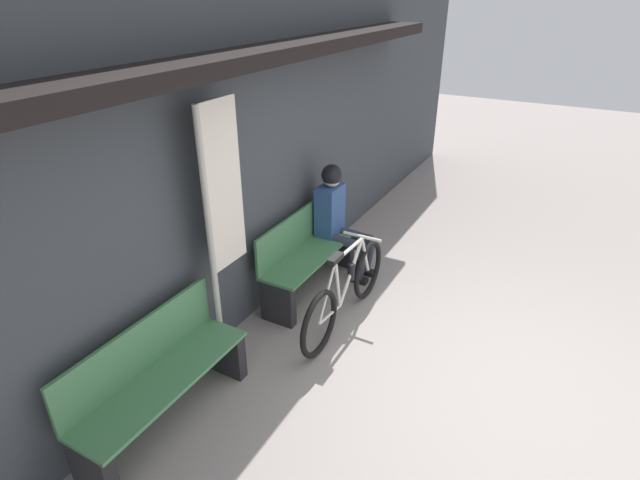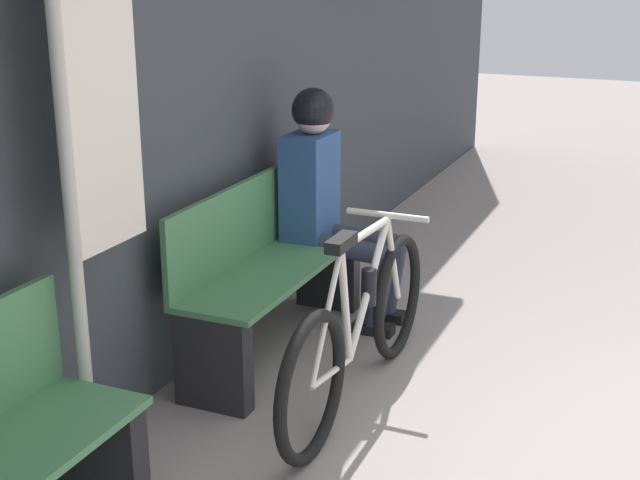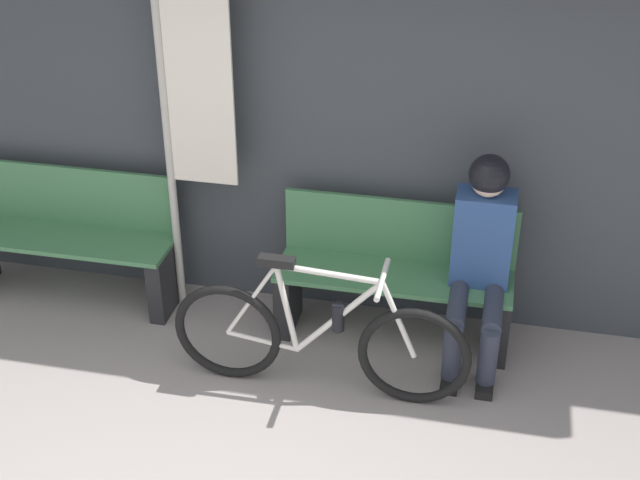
{
  "view_description": "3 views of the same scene",
  "coord_description": "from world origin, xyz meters",
  "px_view_note": "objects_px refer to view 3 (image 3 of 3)",
  "views": [
    {
      "loc": [
        -3.45,
        -0.27,
        3.0
      ],
      "look_at": [
        0.38,
        1.82,
        0.75
      ],
      "focal_mm": 28.0,
      "sensor_mm": 36.0,
      "label": 1
    },
    {
      "loc": [
        -3.21,
        0.16,
        1.96
      ],
      "look_at": [
        0.49,
        1.76,
        0.66
      ],
      "focal_mm": 50.0,
      "sensor_mm": 36.0,
      "label": 2
    },
    {
      "loc": [
        1.09,
        -2.48,
        3.32
      ],
      "look_at": [
        0.17,
        1.76,
        0.81
      ],
      "focal_mm": 50.0,
      "sensor_mm": 36.0,
      "label": 3
    }
  ],
  "objects_px": {
    "person_seated": "(481,249)",
    "banner_pole": "(188,100)",
    "park_bench_near": "(395,279)",
    "park_bench_far": "(68,242)",
    "bicycle": "(319,340)"
  },
  "relations": [
    {
      "from": "park_bench_far",
      "to": "banner_pole",
      "type": "bearing_deg",
      "value": 2.96
    },
    {
      "from": "park_bench_near",
      "to": "person_seated",
      "type": "distance_m",
      "value": 0.61
    },
    {
      "from": "person_seated",
      "to": "park_bench_far",
      "type": "height_order",
      "value": "person_seated"
    },
    {
      "from": "park_bench_near",
      "to": "banner_pole",
      "type": "distance_m",
      "value": 1.63
    },
    {
      "from": "bicycle",
      "to": "banner_pole",
      "type": "xyz_separation_m",
      "value": [
        -0.92,
        0.67,
        1.09
      ]
    },
    {
      "from": "person_seated",
      "to": "banner_pole",
      "type": "height_order",
      "value": "banner_pole"
    },
    {
      "from": "banner_pole",
      "to": "person_seated",
      "type": "bearing_deg",
      "value": -5.06
    },
    {
      "from": "park_bench_near",
      "to": "person_seated",
      "type": "height_order",
      "value": "person_seated"
    },
    {
      "from": "park_bench_near",
      "to": "person_seated",
      "type": "relative_size",
      "value": 1.1
    },
    {
      "from": "person_seated",
      "to": "park_bench_near",
      "type": "bearing_deg",
      "value": 167.66
    },
    {
      "from": "park_bench_near",
      "to": "park_bench_far",
      "type": "distance_m",
      "value": 2.15
    },
    {
      "from": "park_bench_near",
      "to": "bicycle",
      "type": "xyz_separation_m",
      "value": [
        -0.33,
        -0.62,
        -0.05
      ]
    },
    {
      "from": "bicycle",
      "to": "banner_pole",
      "type": "distance_m",
      "value": 1.58
    },
    {
      "from": "bicycle",
      "to": "banner_pole",
      "type": "relative_size",
      "value": 0.75
    },
    {
      "from": "park_bench_near",
      "to": "banner_pole",
      "type": "height_order",
      "value": "banner_pole"
    }
  ]
}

